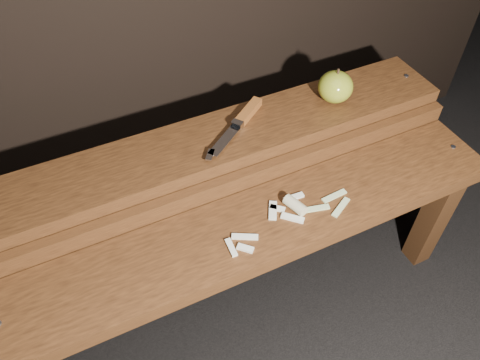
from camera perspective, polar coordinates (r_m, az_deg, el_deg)
name	(u,v)px	position (r m, az deg, el deg)	size (l,w,h in m)	color
ground	(249,295)	(1.43, 1.07, -13.89)	(60.00, 60.00, 0.00)	black
bench_front_tier	(262,242)	(1.10, 2.75, -7.61)	(1.20, 0.20, 0.42)	#351D0D
bench_rear_tier	(222,162)	(1.18, -2.21, 2.23)	(1.20, 0.21, 0.50)	#351D0D
apple	(335,87)	(1.23, 11.56, 11.07)	(0.09, 0.09, 0.09)	olive
knife	(243,119)	(1.16, 0.33, 7.48)	(0.21, 0.16, 0.02)	brown
apple_scraps	(290,211)	(1.07, 6.14, -3.80)	(0.32, 0.11, 0.03)	beige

